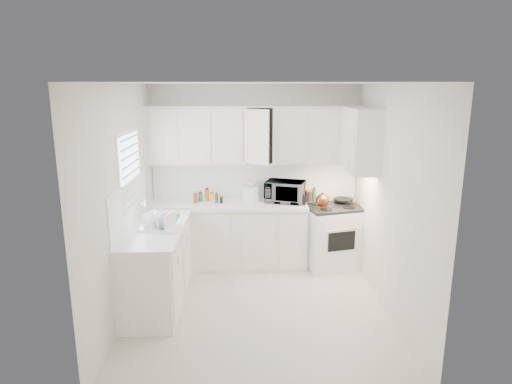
{
  "coord_description": "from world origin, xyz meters",
  "views": [
    {
      "loc": [
        -0.12,
        -4.81,
        2.58
      ],
      "look_at": [
        0.0,
        0.7,
        1.25
      ],
      "focal_mm": 31.14,
      "sensor_mm": 36.0,
      "label": 1
    }
  ],
  "objects_px": {
    "microwave": "(285,189)",
    "dish_rack": "(159,220)",
    "rice_cooker": "(252,192)",
    "utensil_crock": "(303,194)",
    "stove": "(332,228)",
    "tea_kettle": "(322,199)"
  },
  "relations": [
    {
      "from": "tea_kettle",
      "to": "dish_rack",
      "type": "height_order",
      "value": "dish_rack"
    },
    {
      "from": "utensil_crock",
      "to": "dish_rack",
      "type": "relative_size",
      "value": 0.75
    },
    {
      "from": "tea_kettle",
      "to": "dish_rack",
      "type": "relative_size",
      "value": 0.55
    },
    {
      "from": "stove",
      "to": "microwave",
      "type": "distance_m",
      "value": 0.88
    },
    {
      "from": "rice_cooker",
      "to": "dish_rack",
      "type": "distance_m",
      "value": 1.7
    },
    {
      "from": "utensil_crock",
      "to": "stove",
      "type": "bearing_deg",
      "value": 10.82
    },
    {
      "from": "microwave",
      "to": "rice_cooker",
      "type": "xyz_separation_m",
      "value": [
        -0.47,
        0.07,
        -0.05
      ]
    },
    {
      "from": "rice_cooker",
      "to": "tea_kettle",
      "type": "bearing_deg",
      "value": 1.51
    },
    {
      "from": "tea_kettle",
      "to": "utensil_crock",
      "type": "height_order",
      "value": "utensil_crock"
    },
    {
      "from": "stove",
      "to": "rice_cooker",
      "type": "xyz_separation_m",
      "value": [
        -1.15,
        0.16,
        0.5
      ]
    },
    {
      "from": "utensil_crock",
      "to": "microwave",
      "type": "bearing_deg",
      "value": 142.64
    },
    {
      "from": "rice_cooker",
      "to": "utensil_crock",
      "type": "distance_m",
      "value": 0.75
    },
    {
      "from": "stove",
      "to": "microwave",
      "type": "bearing_deg",
      "value": 157.64
    },
    {
      "from": "microwave",
      "to": "utensil_crock",
      "type": "distance_m",
      "value": 0.29
    },
    {
      "from": "stove",
      "to": "microwave",
      "type": "height_order",
      "value": "microwave"
    },
    {
      "from": "microwave",
      "to": "tea_kettle",
      "type": "bearing_deg",
      "value": -9.64
    },
    {
      "from": "stove",
      "to": "dish_rack",
      "type": "distance_m",
      "value": 2.56
    },
    {
      "from": "stove",
      "to": "utensil_crock",
      "type": "bearing_deg",
      "value": 175.98
    },
    {
      "from": "stove",
      "to": "microwave",
      "type": "relative_size",
      "value": 2.13
    },
    {
      "from": "dish_rack",
      "to": "utensil_crock",
      "type": "bearing_deg",
      "value": 44.97
    },
    {
      "from": "rice_cooker",
      "to": "stove",
      "type": "bearing_deg",
      "value": 11.87
    },
    {
      "from": "microwave",
      "to": "dish_rack",
      "type": "distance_m",
      "value": 1.99
    }
  ]
}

